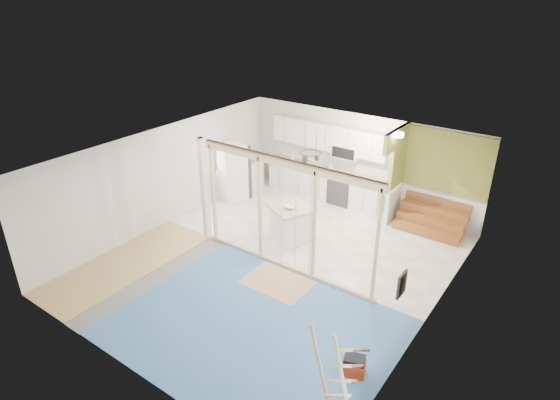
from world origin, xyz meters
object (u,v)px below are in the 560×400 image
Objects in this scene: toolbox at (354,366)px; island at (291,224)px; fridge at (232,172)px; ladder at (335,378)px.

island is at bearing 119.14° from toolbox.
ladder is (6.23, -5.02, 0.01)m from fridge.
island is 4.49m from toolbox.
island is (2.76, -1.01, -0.39)m from fridge.
island is at bearing 1.87° from fridge.
ladder reaches higher than toolbox.
ladder is (3.47, -4.01, 0.40)m from island.
toolbox is (3.31, -3.03, -0.27)m from island.
toolbox is 0.27× the size of ladder.
fridge is 8.00m from ladder.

